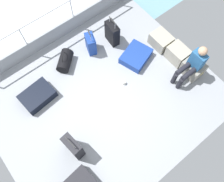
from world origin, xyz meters
TOP-DOWN VIEW (x-y plane):
  - ground_plane at (0.00, 0.00)m, footprint 4.40×5.20m
  - gunwale_port at (-2.17, 0.00)m, footprint 0.06×5.20m
  - railing_port at (-2.17, 0.00)m, footprint 0.04×4.20m
  - sea_wake at (-3.60, 0.00)m, footprint 12.00×12.00m
  - cargo_crate_0 at (-0.30, 2.13)m, footprint 0.57×0.43m
  - cargo_crate_1 at (0.28, 2.15)m, footprint 0.55×0.40m
  - cargo_crate_2 at (0.81, 2.16)m, footprint 0.53×0.42m
  - passenger_seated at (0.81, 1.97)m, footprint 0.34×0.66m
  - suitcase_0 at (-1.30, 0.60)m, footprint 0.41×0.32m
  - suitcase_1 at (-0.37, 1.34)m, footprint 0.79×0.88m
  - suitcase_2 at (-0.98, -1.22)m, footprint 0.62×0.82m
  - suitcase_4 at (0.59, -1.24)m, footprint 0.46×0.26m
  - suitcase_5 at (-1.19, 1.21)m, footprint 0.44×0.25m
  - duffel_bag at (-1.36, -0.18)m, footprint 0.61×0.63m
  - paper_cup at (-0.00, 0.63)m, footprint 0.08×0.08m

SIDE VIEW (x-z plane):
  - sea_wake at x=-3.60m, z-range -0.35..-0.33m
  - ground_plane at x=0.00m, z-range -0.06..0.00m
  - paper_cup at x=0.00m, z-range 0.00..0.10m
  - suitcase_1 at x=-0.37m, z-range 0.00..0.21m
  - suitcase_2 at x=-0.98m, z-range 0.00..0.24m
  - duffel_bag at x=-1.36m, z-range -0.07..0.39m
  - cargo_crate_0 at x=-0.30m, z-range 0.00..0.35m
  - cargo_crate_2 at x=0.81m, z-range 0.00..0.40m
  - cargo_crate_1 at x=0.28m, z-range 0.00..0.41m
  - gunwale_port at x=-2.17m, z-range 0.00..0.45m
  - suitcase_0 at x=-1.30m, z-range -0.09..0.63m
  - suitcase_5 at x=-1.19m, z-range -0.09..0.73m
  - suitcase_4 at x=0.59m, z-range -0.07..0.76m
  - passenger_seated at x=0.81m, z-range 0.03..1.13m
  - railing_port at x=-2.17m, z-range 0.27..1.29m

